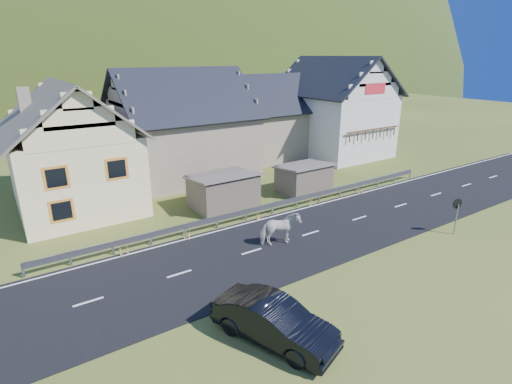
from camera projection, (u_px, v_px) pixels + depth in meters
ground at (311, 234)px, 22.65m from camera, size 160.00×160.00×0.00m
road at (311, 234)px, 22.65m from camera, size 60.00×7.00×0.04m
lane_markings at (311, 233)px, 22.64m from camera, size 60.00×6.60×0.01m
guardrail at (273, 205)px, 25.37m from camera, size 28.10×0.09×0.75m
shed_left at (223, 191)px, 26.36m from camera, size 4.30×3.30×2.40m
shed_right at (304, 178)px, 29.41m from camera, size 3.80×2.90×2.20m
house_cream at (70, 142)px, 25.42m from camera, size 7.80×9.80×8.30m
house_stone_a at (182, 120)px, 32.42m from camera, size 10.80×9.80×8.90m
house_stone_b at (268, 113)px, 39.37m from camera, size 9.80×8.80×8.10m
house_white at (334, 103)px, 39.89m from camera, size 8.80×10.80×9.70m
mountain at (43, 127)px, 173.36m from camera, size 440.00×280.00×260.00m
horse at (280, 229)px, 21.05m from camera, size 1.40×2.24×1.75m
car at (274, 321)px, 14.00m from camera, size 3.14×4.93×1.53m
traffic_mirror at (457, 208)px, 22.17m from camera, size 0.57×0.23×2.12m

